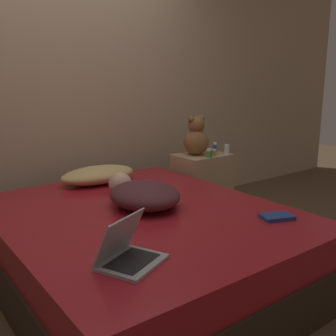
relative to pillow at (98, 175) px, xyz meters
name	(u,v)px	position (x,y,z in m)	size (l,w,h in m)	color
ground_plane	(142,280)	(-0.10, -0.78, -0.56)	(12.00, 12.00, 0.00)	brown
wall_back	(57,81)	(-0.10, 0.51, 0.74)	(8.00, 0.06, 2.60)	tan
bed	(142,246)	(-0.10, -0.78, -0.32)	(1.71, 2.04, 0.49)	#2D2319
nightstand	(202,185)	(1.07, -0.07, -0.25)	(0.51, 0.37, 0.61)	tan
pillow	(98,175)	(0.00, 0.00, 0.00)	(0.63, 0.34, 0.14)	tan
person_lying	(142,194)	(-0.03, -0.70, 0.01)	(0.46, 0.68, 0.17)	#4C2328
laptop	(127,252)	(-0.55, -1.36, -0.02)	(0.36, 0.33, 0.23)	#9E9EA3
teddy_bear	(196,138)	(1.00, -0.04, 0.22)	(0.24, 0.24, 0.37)	brown
bottle_green	(209,153)	(1.02, -0.21, 0.10)	(0.05, 0.05, 0.08)	#3D8E4C
bottle_blue	(215,147)	(1.24, -0.05, 0.10)	(0.04, 0.04, 0.10)	#3866B2
bottle_white	(227,150)	(1.25, -0.21, 0.10)	(0.05, 0.05, 0.09)	white
bottle_amber	(214,152)	(1.11, -0.18, 0.09)	(0.04, 0.04, 0.06)	gold
book	(277,217)	(0.48, -1.40, -0.06)	(0.22, 0.18, 0.02)	navy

